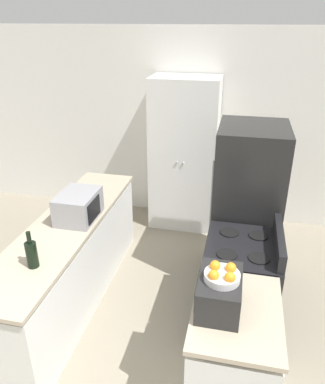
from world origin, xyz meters
TOP-DOWN VIEW (x-y plane):
  - wall_back at (0.00, 3.53)m, footprint 7.00×0.06m
  - counter_left at (-0.83, 1.35)m, footprint 0.60×2.49m
  - counter_right at (0.83, 0.52)m, footprint 0.60×0.83m
  - pantry_cabinet at (0.01, 3.20)m, footprint 0.87×0.59m
  - stove at (0.85, 1.32)m, footprint 0.66×0.74m
  - refrigerator at (0.86, 2.12)m, footprint 0.70×0.77m
  - microwave at (-0.72, 1.46)m, footprint 0.35×0.46m
  - wine_bottle at (-0.76, 0.67)m, footprint 0.09×0.09m
  - toaster_oven at (0.70, 0.52)m, footprint 0.29×0.42m
  - fruit_bowl at (0.71, 0.51)m, footprint 0.23×0.23m

SIDE VIEW (x-z plane):
  - counter_left at x=-0.83m, z-range -0.02..0.89m
  - counter_right at x=0.83m, z-range -0.02..0.89m
  - stove at x=0.85m, z-range -0.07..0.99m
  - refrigerator at x=0.86m, z-range 0.00..1.74m
  - pantry_cabinet at x=0.01m, z-range 0.00..2.03m
  - wine_bottle at x=-0.76m, z-range 0.86..1.18m
  - toaster_oven at x=0.70m, z-range 0.90..1.15m
  - microwave at x=-0.72m, z-range 0.90..1.17m
  - fruit_bowl at x=0.71m, z-range 1.13..1.23m
  - wall_back at x=0.00m, z-range 0.00..2.60m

